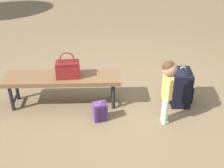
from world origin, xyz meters
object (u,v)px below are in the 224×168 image
(park_bench, at_px, (63,80))
(backpack_large, at_px, (181,85))
(backpack_small, at_px, (100,110))
(child_standing, at_px, (168,83))
(handbag, at_px, (68,69))

(park_bench, xyz_separation_m, backpack_large, (1.65, 0.19, -0.10))
(park_bench, bearing_deg, backpack_large, 6.44)
(park_bench, distance_m, backpack_small, 0.69)
(child_standing, relative_size, backpack_large, 1.50)
(handbag, xyz_separation_m, backpack_large, (1.56, 0.19, -0.28))
(backpack_large, bearing_deg, backpack_small, -154.92)
(park_bench, relative_size, handbag, 4.45)
(backpack_large, height_order, backpack_small, backpack_large)
(child_standing, height_order, backpack_large, child_standing)
(child_standing, height_order, backpack_small, child_standing)
(handbag, relative_size, backpack_small, 1.23)
(child_standing, relative_size, backpack_small, 2.97)
(park_bench, bearing_deg, child_standing, -11.22)
(park_bench, height_order, handbag, handbag)
(handbag, bearing_deg, child_standing, -11.73)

